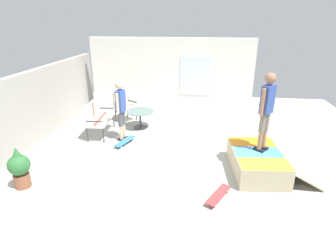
% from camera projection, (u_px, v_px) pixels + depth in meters
% --- Properties ---
extents(ground_plane, '(12.00, 12.00, 0.10)m').
position_uv_depth(ground_plane, '(173.00, 157.00, 7.11)').
color(ground_plane, '#A8A8A3').
extents(back_wall_cinderblock, '(9.00, 0.20, 1.99)m').
position_uv_depth(back_wall_cinderblock, '(23.00, 113.00, 7.19)').
color(back_wall_cinderblock, '#ADA89E').
rests_on(back_wall_cinderblock, ground_plane).
extents(house_facade, '(0.23, 6.00, 2.68)m').
position_uv_depth(house_facade, '(171.00, 75.00, 10.15)').
color(house_facade, white).
rests_on(house_facade, ground_plane).
extents(skate_ramp, '(1.77, 1.88, 0.51)m').
position_uv_depth(skate_ramp, '(258.00, 162.00, 6.25)').
color(skate_ramp, tan).
rests_on(skate_ramp, ground_plane).
extents(patio_bench, '(1.28, 0.62, 1.02)m').
position_uv_depth(patio_bench, '(97.00, 115.00, 8.15)').
color(patio_bench, '#38383D').
rests_on(patio_bench, ground_plane).
extents(patio_chair_near_house, '(0.82, 0.80, 1.02)m').
position_uv_depth(patio_chair_near_house, '(123.00, 103.00, 9.31)').
color(patio_chair_near_house, '#38383D').
rests_on(patio_chair_near_house, ground_plane).
extents(patio_table, '(0.90, 0.90, 0.57)m').
position_uv_depth(patio_table, '(140.00, 116.00, 8.71)').
color(patio_table, '#38383D').
rests_on(patio_table, ground_plane).
extents(person_watching, '(0.47, 0.28, 1.73)m').
position_uv_depth(person_watching, '(121.00, 106.00, 7.64)').
color(person_watching, black).
rests_on(person_watching, ground_plane).
extents(person_skater, '(0.39, 0.36, 1.77)m').
position_uv_depth(person_skater, '(267.00, 106.00, 5.87)').
color(person_skater, black).
rests_on(person_skater, skate_ramp).
extents(skateboard_by_bench, '(0.82, 0.47, 0.10)m').
position_uv_depth(skateboard_by_bench, '(125.00, 141.00, 7.68)').
color(skateboard_by_bench, '#3372B2').
rests_on(skateboard_by_bench, ground_plane).
extents(skateboard_spare, '(0.80, 0.55, 0.10)m').
position_uv_depth(skateboard_spare, '(218.00, 195.00, 5.36)').
color(skateboard_spare, '#B23838').
rests_on(skateboard_spare, ground_plane).
extents(potted_plant, '(0.44, 0.44, 0.92)m').
position_uv_depth(potted_plant, '(19.00, 167.00, 5.60)').
color(potted_plant, brown).
rests_on(potted_plant, ground_plane).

